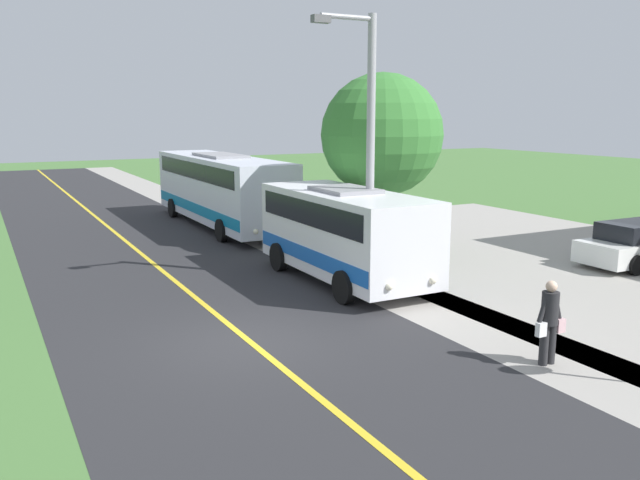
{
  "coord_description": "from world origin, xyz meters",
  "views": [
    {
      "loc": [
        5.05,
        12.97,
        4.96
      ],
      "look_at": [
        -3.5,
        -3.21,
        1.4
      ],
      "focal_mm": 36.84,
      "sensor_mm": 36.0,
      "label": 1
    }
  ],
  "objects_px": {
    "transit_bus_rear": "(221,187)",
    "pedestrian_with_bags": "(549,320)",
    "parked_car_near": "(640,245)",
    "tree_curbside": "(382,135)",
    "street_light_pole": "(367,139)",
    "shuttle_bus_front": "(345,230)"
  },
  "relations": [
    {
      "from": "street_light_pole",
      "to": "parked_car_near",
      "type": "distance_m",
      "value": 10.18
    },
    {
      "from": "street_light_pole",
      "to": "parked_car_near",
      "type": "relative_size",
      "value": 1.73
    },
    {
      "from": "transit_bus_rear",
      "to": "parked_car_near",
      "type": "relative_size",
      "value": 2.57
    },
    {
      "from": "parked_car_near",
      "to": "transit_bus_rear",
      "type": "bearing_deg",
      "value": -54.96
    },
    {
      "from": "transit_bus_rear",
      "to": "pedestrian_with_bags",
      "type": "distance_m",
      "value": 18.66
    },
    {
      "from": "parked_car_near",
      "to": "tree_curbside",
      "type": "relative_size",
      "value": 0.7
    },
    {
      "from": "street_light_pole",
      "to": "transit_bus_rear",
      "type": "bearing_deg",
      "value": -88.4
    },
    {
      "from": "tree_curbside",
      "to": "transit_bus_rear",
      "type": "bearing_deg",
      "value": -71.43
    },
    {
      "from": "parked_car_near",
      "to": "tree_curbside",
      "type": "height_order",
      "value": "tree_curbside"
    },
    {
      "from": "shuttle_bus_front",
      "to": "transit_bus_rear",
      "type": "distance_m",
      "value": 10.98
    },
    {
      "from": "transit_bus_rear",
      "to": "street_light_pole",
      "type": "distance_m",
      "value": 11.84
    },
    {
      "from": "shuttle_bus_front",
      "to": "street_light_pole",
      "type": "bearing_deg",
      "value": 120.27
    },
    {
      "from": "transit_bus_rear",
      "to": "pedestrian_with_bags",
      "type": "xyz_separation_m",
      "value": [
        -0.23,
        18.64,
        -0.82
      ]
    },
    {
      "from": "shuttle_bus_front",
      "to": "parked_car_near",
      "type": "xyz_separation_m",
      "value": [
        -9.65,
        2.74,
        -0.86
      ]
    },
    {
      "from": "pedestrian_with_bags",
      "to": "tree_curbside",
      "type": "height_order",
      "value": "tree_curbside"
    },
    {
      "from": "transit_bus_rear",
      "to": "street_light_pole",
      "type": "relative_size",
      "value": 1.49
    },
    {
      "from": "transit_bus_rear",
      "to": "tree_curbside",
      "type": "distance_m",
      "value": 9.28
    },
    {
      "from": "shuttle_bus_front",
      "to": "transit_bus_rear",
      "type": "height_order",
      "value": "transit_bus_rear"
    },
    {
      "from": "street_light_pole",
      "to": "tree_curbside",
      "type": "bearing_deg",
      "value": -129.32
    },
    {
      "from": "transit_bus_rear",
      "to": "street_light_pole",
      "type": "height_order",
      "value": "street_light_pole"
    },
    {
      "from": "shuttle_bus_front",
      "to": "street_light_pole",
      "type": "height_order",
      "value": "street_light_pole"
    },
    {
      "from": "parked_car_near",
      "to": "tree_curbside",
      "type": "distance_m",
      "value": 9.25
    }
  ]
}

